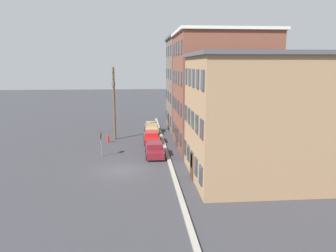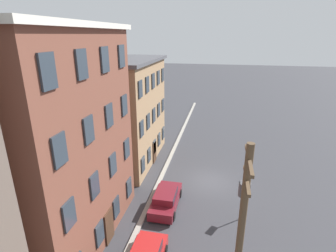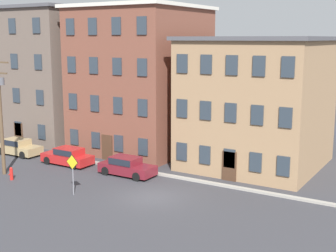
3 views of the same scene
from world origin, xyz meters
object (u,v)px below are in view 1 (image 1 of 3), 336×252
object	(u,v)px
car_maroon	(155,149)
utility_pole	(114,100)
car_tan	(151,127)
car_red	(152,137)
caution_sign	(101,139)
fire_hydrant	(108,139)

from	to	relation	value
car_maroon	utility_pole	xyz separation A→B (m)	(-8.18, -4.72, 4.41)
car_tan	car_red	bearing A→B (deg)	-1.83
car_tan	car_red	distance (m)	6.23
caution_sign	car_maroon	bearing A→B (deg)	86.92
car_tan	utility_pole	world-z (taller)	utility_pole
caution_sign	fire_hydrant	bearing A→B (deg)	178.83
car_tan	fire_hydrant	bearing A→B (deg)	-44.54
car_maroon	fire_hydrant	xyz separation A→B (m)	(-6.55, -5.44, -0.27)
car_red	fire_hydrant	bearing A→B (deg)	-96.31
utility_pole	fire_hydrant	xyz separation A→B (m)	(1.63, -0.72, -4.67)
fire_hydrant	utility_pole	bearing A→B (deg)	156.16
car_red	caution_sign	size ratio (longest dim) A/B	1.59
car_maroon	car_red	bearing A→B (deg)	-179.11
car_red	caution_sign	xyz separation A→B (m)	(5.66, -5.47, 1.12)
car_tan	car_maroon	world-z (taller)	same
car_tan	car_red	size ratio (longest dim) A/B	1.00
utility_pole	car_red	bearing A→B (deg)	64.32
car_red	car_maroon	world-z (taller)	same
car_tan	fire_hydrant	world-z (taller)	car_tan
car_tan	caution_sign	distance (m)	13.22
car_red	car_maroon	distance (m)	5.96
utility_pole	fire_hydrant	bearing A→B (deg)	-23.84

